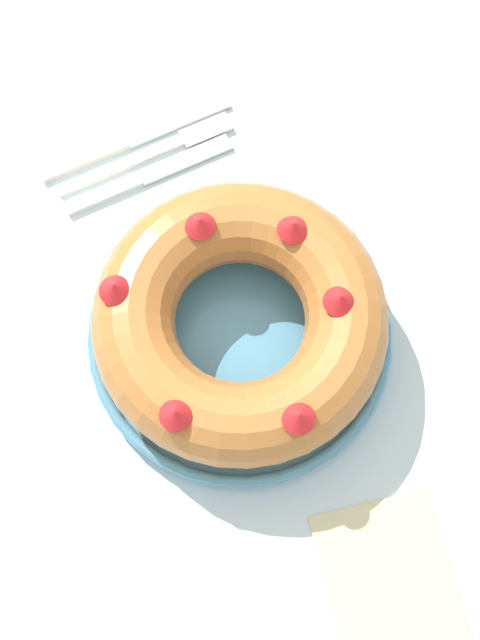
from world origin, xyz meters
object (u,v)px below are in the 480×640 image
Objects in this scene: bundt_cake at (240,320)px; fork at (158,151)px; serving_knife at (123,143)px; napkin at (392,592)px; serving_dish at (240,337)px; cake_knife at (138,180)px.

fork is (-0.24, 0.01, -0.06)m from bundt_cake.
fork is at bearing 52.43° from serving_knife.
bundt_cake is at bearing -8.79° from fork.
napkin is (0.54, 0.01, -0.00)m from fork.
serving_dish is at bearing 5.49° from serving_knife.
bundt_cake reaches higher than serving_dish.
serving_dish is 0.30m from napkin.
fork reaches higher than napkin.
bundt_cake reaches higher than fork.
bundt_cake is at bearing 5.48° from serving_knife.
bundt_cake reaches higher than cake_knife.
fork is at bearing 176.88° from serving_dish.
bundt_cake is (0.00, -0.00, 0.05)m from serving_dish.
cake_knife is (0.05, -0.00, 0.00)m from serving_knife.
fork is at bearing -179.00° from napkin.
serving_knife is (-0.27, -0.02, -0.06)m from bundt_cake.
napkin is at bearing -4.66° from fork.
bundt_cake is 0.28m from serving_knife.
serving_dish reaches higher than cake_knife.
bundt_cake is at bearing -58.54° from serving_dish.
bundt_cake is 1.39× the size of fork.
bundt_cake reaches higher than serving_knife.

